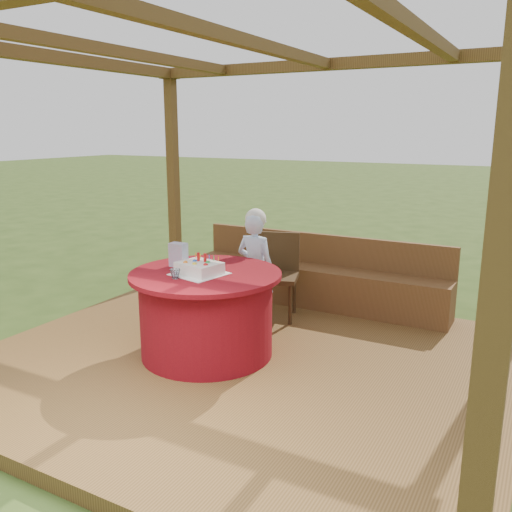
{
  "coord_description": "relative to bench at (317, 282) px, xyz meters",
  "views": [
    {
      "loc": [
        2.25,
        -3.88,
        2.11
      ],
      "look_at": [
        0.0,
        0.25,
        1.0
      ],
      "focal_mm": 38.0,
      "sensor_mm": 36.0,
      "label": 1
    }
  ],
  "objects": [
    {
      "name": "ground",
      "position": [
        0.0,
        -1.72,
        -0.38
      ],
      "size": [
        60.0,
        60.0,
        0.0
      ],
      "primitive_type": "plane",
      "color": "#2D4517",
      "rests_on": "ground"
    },
    {
      "name": "gift_bag",
      "position": [
        -0.66,
        -1.73,
        0.61
      ],
      "size": [
        0.16,
        0.1,
        0.22
      ],
      "primitive_type": "cube",
      "rotation": [
        0.0,
        0.0,
        0.04
      ],
      "color": "pink",
      "rests_on": "table"
    },
    {
      "name": "drinking_glass",
      "position": [
        -0.44,
        -2.08,
        0.54
      ],
      "size": [
        0.11,
        0.11,
        0.08
      ],
      "primitive_type": "imported",
      "rotation": [
        0.0,
        0.0,
        0.36
      ],
      "color": "white",
      "rests_on": "table"
    },
    {
      "name": "pergola",
      "position": [
        0.0,
        -1.72,
        2.02
      ],
      "size": [
        4.5,
        4.0,
        2.72
      ],
      "color": "brown",
      "rests_on": "deck"
    },
    {
      "name": "bench",
      "position": [
        0.0,
        0.0,
        0.0
      ],
      "size": [
        3.0,
        0.42,
        0.8
      ],
      "color": "brown",
      "rests_on": "deck"
    },
    {
      "name": "birthday_cake",
      "position": [
        -0.34,
        -1.87,
        0.55
      ],
      "size": [
        0.48,
        0.48,
        0.18
      ],
      "color": "white",
      "rests_on": "table"
    },
    {
      "name": "chair",
      "position": [
        -0.24,
        -0.55,
        0.24
      ],
      "size": [
        0.57,
        0.57,
        0.9
      ],
      "color": "#3E2913",
      "rests_on": "deck"
    },
    {
      "name": "table",
      "position": [
        -0.33,
        -1.79,
        0.12
      ],
      "size": [
        1.34,
        1.34,
        0.76
      ],
      "color": "maroon",
      "rests_on": "deck"
    },
    {
      "name": "deck",
      "position": [
        0.0,
        -1.72,
        -0.32
      ],
      "size": [
        4.5,
        4.0,
        0.12
      ],
      "primitive_type": "cube",
      "color": "brown",
      "rests_on": "ground"
    },
    {
      "name": "elderly_woman",
      "position": [
        -0.31,
        -0.9,
        0.35
      ],
      "size": [
        0.45,
        0.31,
        1.21
      ],
      "color": "#AACEFD",
      "rests_on": "deck"
    }
  ]
}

